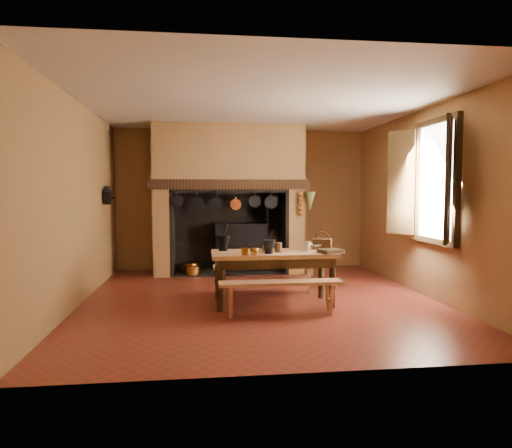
{
  "coord_description": "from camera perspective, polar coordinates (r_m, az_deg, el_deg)",
  "views": [
    {
      "loc": [
        -0.84,
        -6.48,
        1.55
      ],
      "look_at": [
        -0.01,
        0.3,
        1.07
      ],
      "focal_mm": 32.0,
      "sensor_mm": 36.0,
      "label": 1
    }
  ],
  "objects": [
    {
      "name": "bench_front",
      "position": [
        5.77,
        3.12,
        -8.22
      ],
      "size": [
        1.55,
        0.27,
        0.44
      ],
      "color": "#AF7F50",
      "rests_on": "floor"
    },
    {
      "name": "window",
      "position": [
        6.87,
        20.79,
        5.0
      ],
      "size": [
        0.39,
        1.75,
        1.76
      ],
      "color": "white",
      "rests_on": "wall_right"
    },
    {
      "name": "onion_string",
      "position": [
        8.47,
        5.58,
        2.5
      ],
      "size": [
        0.12,
        0.1,
        0.46
      ],
      "primitive_type": null,
      "color": "#A3491E",
      "rests_on": "chimney_breast"
    },
    {
      "name": "brass_cup",
      "position": [
        5.93,
        -0.2,
        -3.47
      ],
      "size": [
        0.14,
        0.14,
        0.09
      ],
      "primitive_type": "imported",
      "rotation": [
        0.0,
        0.0,
        -0.27
      ],
      "color": "#B37429",
      "rests_on": "work_table"
    },
    {
      "name": "brass_mug_b",
      "position": [
        6.3,
        1.14,
        -3.04
      ],
      "size": [
        0.1,
        0.1,
        0.09
      ],
      "primitive_type": "cylinder",
      "rotation": [
        0.0,
        0.0,
        0.42
      ],
      "color": "#B37429",
      "rests_on": "work_table"
    },
    {
      "name": "wall_right",
      "position": [
        7.29,
        20.32,
        2.58
      ],
      "size": [
        0.02,
        5.5,
        2.8
      ],
      "primitive_type": "cube",
      "color": "brown",
      "rests_on": "floor"
    },
    {
      "name": "herb_bunch",
      "position": [
        8.51,
        6.77,
        2.84
      ],
      "size": [
        0.2,
        0.2,
        0.35
      ],
      "primitive_type": "cone",
      "rotation": [
        3.14,
        0.0,
        0.0
      ],
      "color": "#5D6932",
      "rests_on": "chimney_breast"
    },
    {
      "name": "floor",
      "position": [
        6.71,
        0.42,
        -9.34
      ],
      "size": [
        5.5,
        5.5,
        0.0
      ],
      "primitive_type": "plane",
      "color": "maroon",
      "rests_on": "ground"
    },
    {
      "name": "iron_range",
      "position": [
        9.03,
        -1.85,
        -2.78
      ],
      "size": [
        1.12,
        0.55,
        1.6
      ],
      "color": "black",
      "rests_on": "floor"
    },
    {
      "name": "back_wall",
      "position": [
        9.27,
        -1.77,
        3.08
      ],
      "size": [
        5.0,
        0.02,
        2.8
      ],
      "primitive_type": "cube",
      "color": "brown",
      "rests_on": "floor"
    },
    {
      "name": "hanging_pans",
      "position": [
        8.31,
        -3.51,
        2.69
      ],
      "size": [
        1.92,
        0.29,
        0.27
      ],
      "color": "black",
      "rests_on": "chimney_breast"
    },
    {
      "name": "mortar_large",
      "position": [
        6.38,
        -4.13,
        -2.28
      ],
      "size": [
        0.21,
        0.21,
        0.36
      ],
      "rotation": [
        0.0,
        0.0,
        -0.29
      ],
      "color": "black",
      "rests_on": "work_table"
    },
    {
      "name": "wicker_basket",
      "position": [
        6.63,
        8.28,
        -2.41
      ],
      "size": [
        0.31,
        0.27,
        0.25
      ],
      "rotation": [
        0.0,
        0.0,
        -0.37
      ],
      "color": "#4F2F17",
      "rests_on": "work_table"
    },
    {
      "name": "brass_mug_a",
      "position": [
        5.92,
        -1.43,
        -3.45
      ],
      "size": [
        0.11,
        0.11,
        0.1
      ],
      "primitive_type": "cylinder",
      "rotation": [
        0.0,
        0.0,
        0.37
      ],
      "color": "#B37429",
      "rests_on": "work_table"
    },
    {
      "name": "bench_back",
      "position": [
        6.9,
        1.41,
        -6.08
      ],
      "size": [
        1.62,
        0.28,
        0.46
      ],
      "color": "#AF7F50",
      "rests_on": "floor"
    },
    {
      "name": "coffee_grinder",
      "position": [
        6.42,
        1.44,
        -2.75
      ],
      "size": [
        0.14,
        0.11,
        0.16
      ],
      "rotation": [
        0.0,
        0.0,
        -0.08
      ],
      "color": "#31210F",
      "rests_on": "work_table"
    },
    {
      "name": "hearth_pans",
      "position": [
        8.82,
        -8.27,
        -5.53
      ],
      "size": [
        0.51,
        0.62,
        0.2
      ],
      "color": "#B37429",
      "rests_on": "floor"
    },
    {
      "name": "work_table",
      "position": [
        6.28,
        2.2,
        -4.53
      ],
      "size": [
        1.69,
        0.75,
        0.73
      ],
      "color": "#AF7F50",
      "rests_on": "floor"
    },
    {
      "name": "mixing_bowl",
      "position": [
        6.68,
        7.75,
        -2.74
      ],
      "size": [
        0.36,
        0.36,
        0.07
      ],
      "primitive_type": "imported",
      "rotation": [
        0.0,
        0.0,
        0.25
      ],
      "color": "beige",
      "rests_on": "work_table"
    },
    {
      "name": "glass_jar",
      "position": [
        6.44,
        6.46,
        -2.75
      ],
      "size": [
        0.09,
        0.09,
        0.12
      ],
      "primitive_type": "cylinder",
      "rotation": [
        0.0,
        0.0,
        -0.3
      ],
      "color": "beige",
      "rests_on": "work_table"
    },
    {
      "name": "wooden_tray",
      "position": [
        6.21,
        9.35,
        -3.36
      ],
      "size": [
        0.36,
        0.31,
        0.05
      ],
      "primitive_type": "cube",
      "rotation": [
        0.0,
        0.0,
        0.37
      ],
      "color": "#31210F",
      "rests_on": "work_table"
    },
    {
      "name": "stoneware_crock",
      "position": [
        6.22,
        2.78,
        -2.94
      ],
      "size": [
        0.11,
        0.11,
        0.13
      ],
      "primitive_type": "cylinder",
      "rotation": [
        0.0,
        0.0,
        0.02
      ],
      "color": "#55351F",
      "rests_on": "work_table"
    },
    {
      "name": "chimney_breast",
      "position": [
        8.81,
        -3.47,
        5.7
      ],
      "size": [
        2.95,
        0.96,
        2.8
      ],
      "color": "brown",
      "rests_on": "floor"
    },
    {
      "name": "mortar_small",
      "position": [
        6.07,
        1.61,
        -2.76
      ],
      "size": [
        0.18,
        0.18,
        0.31
      ],
      "rotation": [
        0.0,
        0.0,
        0.38
      ],
      "color": "black",
      "rests_on": "work_table"
    },
    {
      "name": "ceiling",
      "position": [
        6.65,
        0.43,
        14.84
      ],
      "size": [
        5.5,
        5.5,
        0.0
      ],
      "primitive_type": "plane",
      "rotation": [
        3.14,
        0.0,
        0.0
      ],
      "color": "silver",
      "rests_on": "back_wall"
    },
    {
      "name": "wall_coffee_mill",
      "position": [
        8.18,
        -18.13,
        3.58
      ],
      "size": [
        0.23,
        0.16,
        0.31
      ],
      "color": "black",
      "rests_on": "wall_left"
    },
    {
      "name": "wall_front",
      "position": [
        3.83,
        5.73,
        1.75
      ],
      "size": [
        5.0,
        0.02,
        2.8
      ],
      "primitive_type": "cube",
      "color": "brown",
      "rests_on": "floor"
    },
    {
      "name": "wall_left",
      "position": [
        6.69,
        -21.35,
        2.45
      ],
      "size": [
        0.02,
        5.5,
        2.8
      ],
      "primitive_type": "cube",
      "color": "brown",
      "rests_on": "floor"
    }
  ]
}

